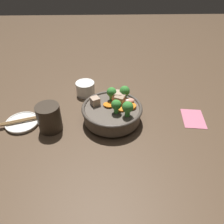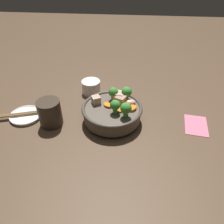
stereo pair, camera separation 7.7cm
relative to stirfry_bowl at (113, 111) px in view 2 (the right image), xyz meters
name	(u,v)px [view 2 (the right image)]	position (x,y,z in m)	size (l,w,h in m)	color
ground_plane	(112,120)	(0.00, 0.00, -0.04)	(3.00, 3.00, 0.00)	#4C3826
stirfry_bowl	(113,111)	(0.00, 0.00, 0.00)	(0.21, 0.21, 0.11)	#51473D
side_saucer	(26,115)	(-0.01, 0.32, -0.04)	(0.12, 0.12, 0.01)	white
tea_cup	(91,87)	(0.18, 0.11, -0.01)	(0.08, 0.08, 0.06)	white
dark_mug	(50,113)	(-0.04, 0.21, 0.00)	(0.11, 0.08, 0.09)	#33281E
napkin	(196,125)	(0.00, -0.30, -0.04)	(0.12, 0.09, 0.00)	#D16B84
chopsticks_pair	(25,113)	(-0.01, 0.32, -0.03)	(0.08, 0.20, 0.01)	olive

